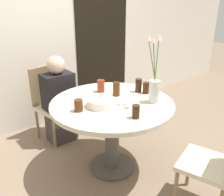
# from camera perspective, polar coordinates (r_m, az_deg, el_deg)

# --- Properties ---
(ground_plane) EXTENTS (16.00, 16.00, 0.00)m
(ground_plane) POSITION_cam_1_polar(r_m,az_deg,el_deg) (2.70, 0.00, -15.44)
(ground_plane) COLOR #7A6651
(wall_back) EXTENTS (8.00, 0.05, 2.60)m
(wall_back) POSITION_cam_1_polar(r_m,az_deg,el_deg) (3.34, -15.37, 15.43)
(wall_back) COLOR silver
(wall_back) RESTS_ON ground_plane
(doorway_panel) EXTENTS (0.90, 0.01, 2.05)m
(doorway_panel) POSITION_cam_1_polar(r_m,az_deg,el_deg) (3.79, -2.21, 12.68)
(doorway_panel) COLOR black
(doorway_panel) RESTS_ON ground_plane
(dining_table) EXTENTS (1.15, 1.15, 0.74)m
(dining_table) POSITION_cam_1_polar(r_m,az_deg,el_deg) (2.39, 0.00, -4.15)
(dining_table) COLOR beige
(dining_table) RESTS_ON ground_plane
(chair_right_flank) EXTENTS (0.46, 0.46, 0.89)m
(chair_right_flank) POSITION_cam_1_polar(r_m,az_deg,el_deg) (3.11, -13.77, -0.27)
(chair_right_flank) COLOR beige
(chair_right_flank) RESTS_ON ground_plane
(chair_left_flank) EXTENTS (0.50, 0.50, 0.89)m
(chair_left_flank) POSITION_cam_1_polar(r_m,az_deg,el_deg) (2.13, 23.20, -12.67)
(chair_left_flank) COLOR beige
(chair_left_flank) RESTS_ON ground_plane
(birthday_cake) EXTENTS (0.25, 0.25, 0.12)m
(birthday_cake) POSITION_cam_1_polar(r_m,az_deg,el_deg) (2.22, -2.61, -1.03)
(birthday_cake) COLOR white
(birthday_cake) RESTS_ON dining_table
(flower_vase) EXTENTS (0.17, 0.16, 0.64)m
(flower_vase) POSITION_cam_1_polar(r_m,az_deg,el_deg) (2.27, 9.62, 3.34)
(flower_vase) COLOR silver
(flower_vase) RESTS_ON dining_table
(side_plate) EXTENTS (0.21, 0.21, 0.01)m
(side_plate) POSITION_cam_1_polar(r_m,az_deg,el_deg) (2.39, -8.81, -0.35)
(side_plate) COLOR white
(side_plate) RESTS_ON dining_table
(drink_glass_0) EXTENTS (0.08, 0.08, 0.13)m
(drink_glass_0) POSITION_cam_1_polar(r_m,az_deg,el_deg) (2.56, -2.56, 2.78)
(drink_glass_0) COLOR maroon
(drink_glass_0) RESTS_ON dining_table
(drink_glass_1) EXTENTS (0.06, 0.06, 0.12)m
(drink_glass_1) POSITION_cam_1_polar(r_m,az_deg,el_deg) (2.54, 7.77, 2.30)
(drink_glass_1) COLOR #33190C
(drink_glass_1) RESTS_ON dining_table
(drink_glass_2) EXTENTS (0.07, 0.07, 0.11)m
(drink_glass_2) POSITION_cam_1_polar(r_m,az_deg,el_deg) (2.14, -7.66, -1.68)
(drink_glass_2) COLOR #51280F
(drink_glass_2) RESTS_ON dining_table
(drink_glass_3) EXTENTS (0.06, 0.06, 0.11)m
(drink_glass_3) POSITION_cam_1_polar(r_m,az_deg,el_deg) (2.01, 5.48, -3.12)
(drink_glass_3) COLOR #33190C
(drink_glass_3) RESTS_ON dining_table
(drink_glass_4) EXTENTS (0.07, 0.07, 0.14)m
(drink_glass_4) POSITION_cam_1_polar(r_m,az_deg,el_deg) (2.57, 6.07, 2.91)
(drink_glass_4) COLOR #33190C
(drink_glass_4) RESTS_ON dining_table
(drink_glass_5) EXTENTS (0.07, 0.07, 0.14)m
(drink_glass_5) POSITION_cam_1_polar(r_m,az_deg,el_deg) (2.45, 0.99, 2.08)
(drink_glass_5) COLOR #51280F
(drink_glass_5) RESTS_ON dining_table
(person_woman) EXTENTS (0.34, 0.24, 1.05)m
(person_woman) POSITION_cam_1_polar(r_m,az_deg,el_deg) (2.99, -11.97, -1.12)
(person_woman) COLOR #383333
(person_woman) RESTS_ON ground_plane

